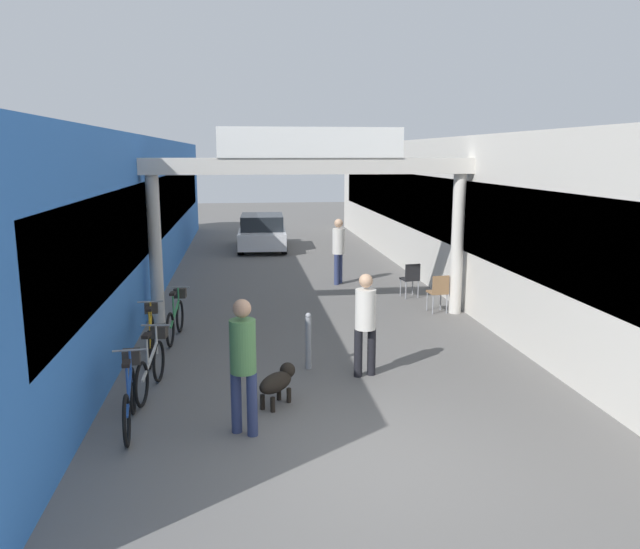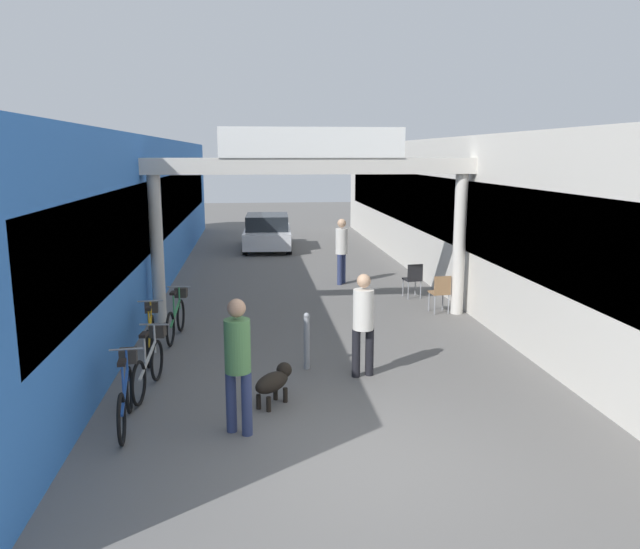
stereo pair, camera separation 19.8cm
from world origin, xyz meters
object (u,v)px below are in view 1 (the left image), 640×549
pedestrian_with_dog (243,357)px  bicycle_orange_third (151,334)px  bicycle_silver_second (152,364)px  parked_car_white (262,232)px  pedestrian_companion (365,318)px  bicycle_blue_nearest (130,395)px  bollard_post_metal (308,340)px  pedestrian_carrying_crate (338,246)px  bicycle_green_farthest (176,316)px  cafe_chair_black_farther (411,277)px  dog_on_leash (278,381)px  cafe_chair_wood_nearer (439,290)px

pedestrian_with_dog → bicycle_orange_third: size_ratio=1.08×
bicycle_silver_second → parked_car_white: size_ratio=0.41×
pedestrian_companion → bicycle_blue_nearest: size_ratio=1.02×
bicycle_silver_second → bollard_post_metal: 2.60m
bicycle_orange_third → pedestrian_companion: bearing=-21.2°
bicycle_blue_nearest → pedestrian_carrying_crate: bearing=64.5°
pedestrian_companion → bicycle_blue_nearest: bearing=-157.0°
pedestrian_companion → bicycle_green_farthest: size_ratio=1.02×
pedestrian_companion → bollard_post_metal: pedestrian_companion is taller
bicycle_green_farthest → pedestrian_with_dog: bearing=-73.9°
cafe_chair_black_farther → bicycle_silver_second: bearing=-135.0°
pedestrian_carrying_crate → cafe_chair_black_farther: (1.57, -1.93, -0.53)m
bicycle_green_farthest → cafe_chair_black_farther: 6.26m
pedestrian_companion → bicycle_blue_nearest: 3.87m
bicycle_blue_nearest → pedestrian_companion: bearing=23.0°
pedestrian_carrying_crate → dog_on_leash: bearing=-104.6°
pedestrian_carrying_crate → pedestrian_with_dog: bearing=-106.1°
bicycle_blue_nearest → cafe_chair_black_farther: (5.79, 6.94, 0.10)m
pedestrian_with_dog → pedestrian_carrying_crate: bearing=73.9°
pedestrian_with_dog → pedestrian_carrying_crate: pedestrian_carrying_crate is taller
bicycle_orange_third → parked_car_white: (2.44, 12.84, 0.21)m
pedestrian_carrying_crate → bicycle_silver_second: size_ratio=1.10×
cafe_chair_wood_nearer → bicycle_green_farthest: bearing=-167.9°
pedestrian_companion → bicycle_green_farthest: bearing=141.6°
pedestrian_companion → bicycle_silver_second: 3.45m
bicycle_orange_third → dog_on_leash: bearing=-48.7°
bicycle_green_farthest → cafe_chair_wood_nearer: 5.95m
pedestrian_companion → bollard_post_metal: size_ratio=1.74×
pedestrian_with_dog → bicycle_silver_second: pedestrian_with_dog is taller
pedestrian_companion → parked_car_white: size_ratio=0.42×
bicycle_orange_third → bollard_post_metal: bearing=-19.3°
cafe_chair_wood_nearer → parked_car_white: 11.02m
dog_on_leash → bicycle_orange_third: bicycle_orange_third is taller
dog_on_leash → bollard_post_metal: size_ratio=0.77×
bicycle_silver_second → parked_car_white: bearing=81.4°
parked_car_white → dog_on_leash: bearing=-91.1°
bicycle_green_farthest → parked_car_white: bearing=79.7°
bicycle_silver_second → bicycle_green_farthest: (0.08, 2.86, 0.00)m
cafe_chair_wood_nearer → bicycle_orange_third: bearing=-158.2°
bicycle_green_farthest → parked_car_white: (2.12, 11.63, 0.21)m
pedestrian_carrying_crate → bicycle_blue_nearest: (-4.22, -8.87, -0.63)m
bollard_post_metal → cafe_chair_wood_nearer: bearing=45.3°
bicycle_orange_third → parked_car_white: parked_car_white is taller
pedestrian_companion → pedestrian_carrying_crate: pedestrian_carrying_crate is taller
bicycle_silver_second → parked_car_white: parked_car_white is taller
pedestrian_carrying_crate → bicycle_green_farthest: size_ratio=1.09×
pedestrian_companion → bicycle_silver_second: (-3.40, -0.23, -0.55)m
bollard_post_metal → cafe_chair_wood_nearer: size_ratio=1.11×
dog_on_leash → bicycle_silver_second: 2.07m
pedestrian_carrying_crate → cafe_chair_black_farther: bearing=-50.9°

